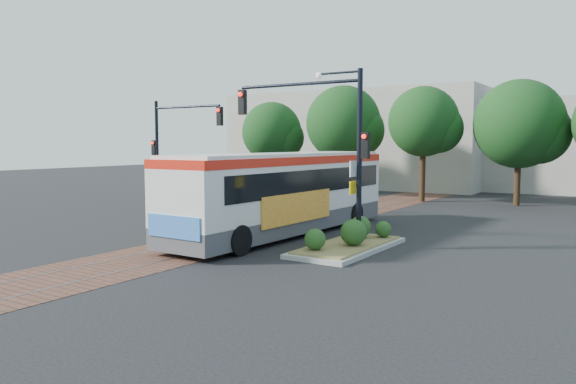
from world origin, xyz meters
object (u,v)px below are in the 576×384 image
signal_pole_main (328,130)px  parked_car (256,190)px  traffic_island (350,240)px  officer (196,198)px  signal_pole_left (172,140)px  city_bus (285,189)px

signal_pole_main → parked_car: size_ratio=1.29×
traffic_island → officer: (-10.67, 3.96, 0.59)m
signal_pole_main → parked_car: 16.49m
traffic_island → officer: officer is taller
signal_pole_main → parked_car: bearing=135.1°
signal_pole_main → signal_pole_left: bearing=158.6°
signal_pole_left → parked_car: bearing=82.9°
city_bus → signal_pole_main: signal_pole_main is taller
traffic_island → signal_pole_left: (-13.19, 4.89, 3.54)m
city_bus → signal_pole_main: (2.71, -1.42, 2.32)m
city_bus → signal_pole_main: bearing=-26.3°
city_bus → officer: size_ratio=6.76×
city_bus → officer: bearing=162.0°
signal_pole_left → signal_pole_main: bearing=-21.4°
traffic_island → parked_car: bearing=137.1°
traffic_island → signal_pole_left: 14.50m
traffic_island → signal_pole_main: signal_pole_main is taller
traffic_island → city_bus: bearing=157.6°
city_bus → signal_pole_left: signal_pole_left is taller
city_bus → traffic_island: bearing=-21.1°
signal_pole_left → parked_car: size_ratio=1.29×
signal_pole_main → signal_pole_left: signal_pole_main is taller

